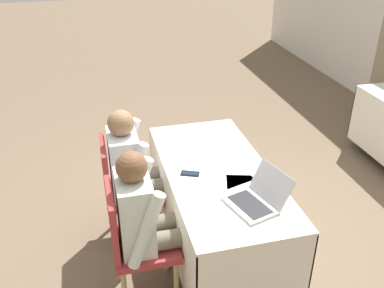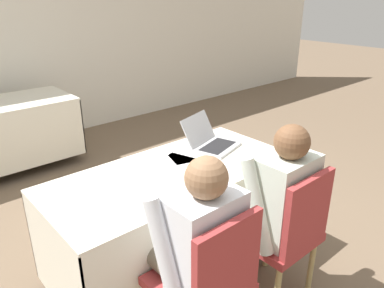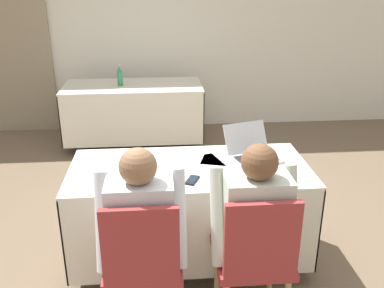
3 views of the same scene
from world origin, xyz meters
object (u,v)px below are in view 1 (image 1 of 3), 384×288
(person_checkered_shirt, at_px, (135,169))
(person_white_shirt, at_px, (147,218))
(chair_near_left, at_px, (123,187))
(chair_near_right, at_px, (133,239))
(laptop, at_px, (256,199))
(cell_phone, at_px, (190,174))

(person_checkered_shirt, relative_size, person_white_shirt, 1.00)
(chair_near_left, bearing_deg, chair_near_right, -180.00)
(laptop, relative_size, chair_near_left, 0.46)
(laptop, xyz_separation_m, cell_phone, (-0.47, -0.33, -0.04))
(laptop, relative_size, person_white_shirt, 0.36)
(chair_near_left, relative_size, person_white_shirt, 0.78)
(laptop, bearing_deg, chair_near_left, -150.72)
(cell_phone, relative_size, person_white_shirt, 0.13)
(chair_near_left, xyz_separation_m, person_checkered_shirt, (0.00, 0.10, 0.16))
(person_checkered_shirt, bearing_deg, cell_phone, -130.74)
(cell_phone, relative_size, chair_near_right, 0.16)
(laptop, bearing_deg, person_white_shirt, -118.43)
(chair_near_left, relative_size, person_checkered_shirt, 0.78)
(person_white_shirt, bearing_deg, chair_near_left, 9.28)
(chair_near_left, bearing_deg, cell_phone, -123.93)
(chair_near_left, bearing_deg, person_checkered_shirt, -90.00)
(laptop, relative_size, person_checkered_shirt, 0.36)
(person_checkered_shirt, bearing_deg, chair_near_left, 90.00)
(chair_near_right, relative_size, person_checkered_shirt, 0.78)
(laptop, bearing_deg, person_checkered_shirt, -154.68)
(chair_near_left, xyz_separation_m, person_white_shirt, (0.64, 0.10, 0.16))
(cell_phone, height_order, chair_near_right, chair_near_right)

